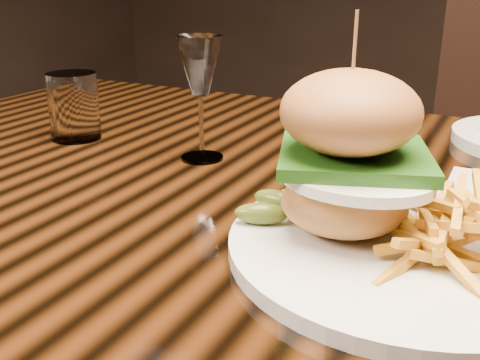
% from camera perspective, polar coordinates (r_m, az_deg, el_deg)
% --- Properties ---
extents(dining_table, '(1.60, 0.90, 0.75)m').
position_cam_1_polar(dining_table, '(0.71, 11.18, -7.17)').
color(dining_table, black).
rests_on(dining_table, ground).
extents(burger_plate, '(0.33, 0.33, 0.22)m').
position_cam_1_polar(burger_plate, '(0.52, 15.91, -1.74)').
color(burger_plate, silver).
rests_on(burger_plate, dining_table).
extents(wine_glass, '(0.06, 0.06, 0.17)m').
position_cam_1_polar(wine_glass, '(0.76, -4.08, 11.04)').
color(wine_glass, white).
rests_on(wine_glass, dining_table).
extents(water_tumbler, '(0.08, 0.08, 0.10)m').
position_cam_1_polar(water_tumbler, '(0.91, -16.51, 7.19)').
color(water_tumbler, white).
rests_on(water_tumbler, dining_table).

